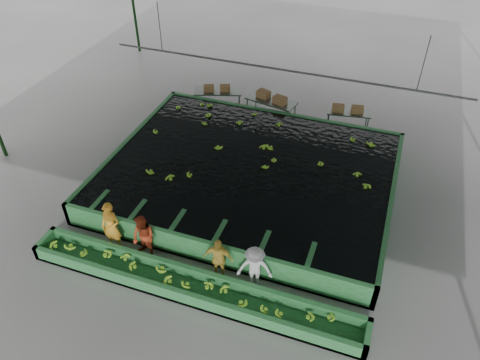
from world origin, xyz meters
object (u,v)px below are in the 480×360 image
(flotation_tank, at_px, (249,175))
(packing_table_right, at_px, (348,120))
(worker_a, at_px, (111,227))
(box_stack_right, at_px, (347,112))
(box_stack_mid, at_px, (271,100))
(packing_table_left, at_px, (218,100))
(box_stack_left, at_px, (217,91))
(packing_table_mid, at_px, (271,110))
(worker_d, at_px, (255,269))
(worker_c, at_px, (218,259))
(sorting_trough, at_px, (191,286))
(worker_b, at_px, (144,238))

(flotation_tank, xyz_separation_m, packing_table_right, (2.68, 5.07, -0.04))
(worker_a, height_order, box_stack_right, worker_a)
(packing_table_right, height_order, box_stack_mid, box_stack_mid)
(packing_table_left, bearing_deg, box_stack_left, -112.04)
(worker_a, relative_size, packing_table_mid, 0.80)
(worker_a, xyz_separation_m, box_stack_left, (-0.14, 8.94, 0.09))
(box_stack_mid, bearing_deg, packing_table_right, 8.05)
(worker_d, height_order, packing_table_left, worker_d)
(flotation_tank, distance_m, worker_c, 4.34)
(worker_c, xyz_separation_m, worker_d, (1.10, 0.00, 0.02))
(worker_c, relative_size, packing_table_left, 0.71)
(sorting_trough, xyz_separation_m, packing_table_left, (-3.10, 9.80, 0.23))
(flotation_tank, height_order, box_stack_right, box_stack_right)
(worker_b, xyz_separation_m, packing_table_left, (-1.22, 9.00, -0.31))
(box_stack_left, bearing_deg, packing_table_right, 4.18)
(flotation_tank, xyz_separation_m, sorting_trough, (0.00, -5.10, -0.20))
(sorting_trough, height_order, packing_table_left, packing_table_left)
(sorting_trough, xyz_separation_m, packing_table_right, (2.68, 10.17, 0.16))
(flotation_tank, bearing_deg, sorting_trough, -90.00)
(worker_a, distance_m, box_stack_left, 8.95)
(sorting_trough, distance_m, box_stack_left, 10.26)
(worker_a, relative_size, worker_b, 1.11)
(worker_a, height_order, worker_c, worker_a)
(worker_c, relative_size, box_stack_mid, 1.07)
(sorting_trough, relative_size, packing_table_right, 5.56)
(worker_a, bearing_deg, box_stack_mid, 74.22)
(box_stack_mid, bearing_deg, box_stack_right, 7.43)
(worker_c, height_order, packing_table_right, worker_c)
(packing_table_mid, height_order, box_stack_mid, box_stack_mid)
(sorting_trough, height_order, worker_b, worker_b)
(box_stack_left, relative_size, box_stack_right, 0.91)
(sorting_trough, relative_size, worker_a, 5.75)
(worker_c, height_order, box_stack_mid, worker_c)
(sorting_trough, distance_m, worker_b, 2.10)
(packing_table_right, height_order, box_stack_right, box_stack_right)
(worker_d, relative_size, box_stack_right, 1.20)
(packing_table_mid, height_order, box_stack_right, packing_table_mid)
(worker_d, bearing_deg, box_stack_left, 104.06)
(packing_table_left, xyz_separation_m, box_stack_left, (-0.02, -0.05, 0.48))
(worker_d, bearing_deg, packing_table_mid, 90.11)
(worker_b, distance_m, worker_c, 2.39)
(flotation_tank, bearing_deg, packing_table_mid, 97.34)
(box_stack_mid, bearing_deg, worker_a, -104.99)
(worker_a, relative_size, worker_c, 1.16)
(flotation_tank, distance_m, worker_b, 4.70)
(worker_b, height_order, packing_table_left, worker_b)
(worker_a, relative_size, box_stack_right, 1.35)
(packing_table_mid, bearing_deg, worker_b, -98.15)
(worker_d, distance_m, packing_table_mid, 9.19)
(sorting_trough, relative_size, packing_table_mid, 4.62)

